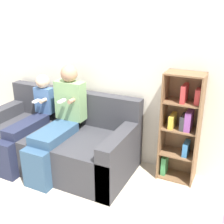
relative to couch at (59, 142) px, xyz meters
name	(u,v)px	position (x,y,z in m)	size (l,w,h in m)	color
ground_plane	(43,189)	(0.16, -0.56, -0.30)	(14.00, 14.00, 0.00)	beige
back_wall	(87,61)	(0.16, 0.51, 0.98)	(10.00, 0.06, 2.55)	silver
couch	(59,142)	(0.00, 0.00, 0.00)	(1.96, 0.94, 0.90)	#38383D
adult_seated	(59,121)	(0.09, -0.09, 0.36)	(0.38, 0.91, 1.28)	#335170
child_seated	(28,122)	(-0.35, -0.14, 0.27)	(0.26, 0.92, 1.11)	#232842
bookshelf	(181,127)	(1.47, 0.36, 0.36)	(0.42, 0.28, 1.29)	brown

